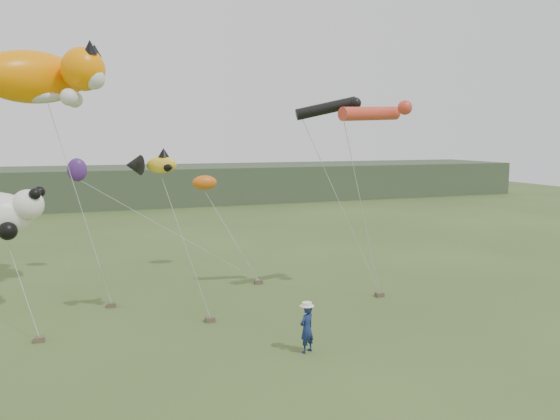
# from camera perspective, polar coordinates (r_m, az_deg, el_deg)

# --- Properties ---
(ground) EXTENTS (120.00, 120.00, 0.00)m
(ground) POSITION_cam_1_polar(r_m,az_deg,el_deg) (19.66, 1.42, -14.08)
(ground) COLOR #385123
(ground) RESTS_ON ground
(headland) EXTENTS (90.00, 13.00, 4.00)m
(headland) POSITION_cam_1_polar(r_m,az_deg,el_deg) (62.04, -16.52, 2.36)
(headland) COLOR #2D3D28
(headland) RESTS_ON ground
(festival_attendant) EXTENTS (0.72, 0.63, 1.66)m
(festival_attendant) POSITION_cam_1_polar(r_m,az_deg,el_deg) (18.93, 2.81, -12.27)
(festival_attendant) COLOR navy
(festival_attendant) RESTS_ON ground
(sandbag_anchors) EXTENTS (14.68, 5.07, 0.19)m
(sandbag_anchors) POSITION_cam_1_polar(r_m,az_deg,el_deg) (23.94, -7.40, -9.89)
(sandbag_anchors) COLOR brown
(sandbag_anchors) RESTS_ON ground
(cat_kite) EXTENTS (6.80, 4.82, 2.90)m
(cat_kite) POSITION_cam_1_polar(r_m,az_deg,el_deg) (27.06, -23.43, 12.70)
(cat_kite) COLOR #FE8700
(cat_kite) RESTS_ON ground
(fish_kite) EXTENTS (2.18, 1.43, 1.04)m
(fish_kite) POSITION_cam_1_polar(r_m,az_deg,el_deg) (21.71, -13.30, 4.67)
(fish_kite) COLOR yellow
(fish_kite) RESTS_ON ground
(tube_kites) EXTENTS (4.92, 2.21, 1.12)m
(tube_kites) POSITION_cam_1_polar(r_m,az_deg,el_deg) (24.64, 8.32, 10.24)
(tube_kites) COLOR black
(tube_kites) RESTS_ON ground
(panda_kite) EXTENTS (3.31, 2.14, 2.05)m
(panda_kite) POSITION_cam_1_polar(r_m,az_deg,el_deg) (24.56, -27.18, -0.41)
(panda_kite) COLOR white
(panda_kite) RESTS_ON ground
(misc_kites) EXTENTS (7.66, 2.11, 1.76)m
(misc_kites) POSITION_cam_1_polar(r_m,az_deg,el_deg) (30.09, -14.21, 3.43)
(misc_kites) COLOR #CE5C12
(misc_kites) RESTS_ON ground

